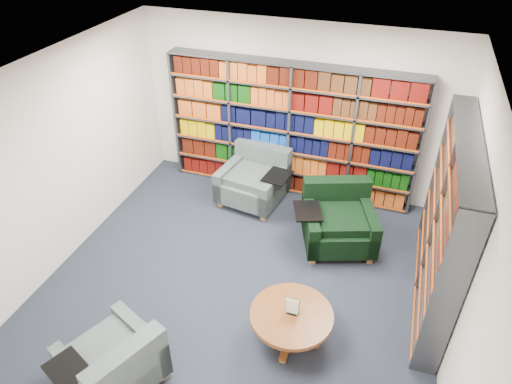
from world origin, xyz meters
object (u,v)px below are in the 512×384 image
(chair_teal_front, at_px, (116,366))
(chair_green_right, at_px, (337,220))
(coffee_table, at_px, (291,319))
(chair_teal_left, at_px, (256,180))

(chair_teal_front, bearing_deg, chair_green_right, 60.65)
(chair_teal_front, height_order, coffee_table, chair_teal_front)
(chair_teal_left, height_order, chair_green_right, chair_green_right)
(chair_teal_left, relative_size, chair_green_right, 0.93)
(chair_teal_left, distance_m, coffee_table, 2.90)
(chair_teal_left, relative_size, chair_teal_front, 1.03)
(chair_teal_left, bearing_deg, chair_teal_front, -93.99)
(coffee_table, bearing_deg, chair_teal_left, 116.53)
(chair_teal_left, xyz_separation_m, chair_green_right, (1.47, -0.66, 0.01))
(chair_green_right, height_order, coffee_table, chair_green_right)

